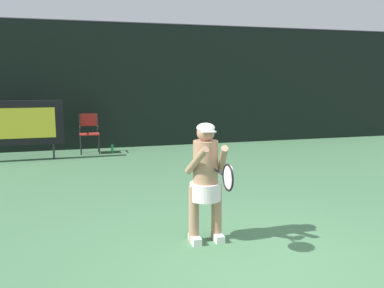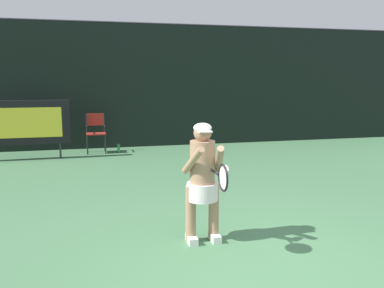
{
  "view_description": "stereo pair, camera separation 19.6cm",
  "coord_description": "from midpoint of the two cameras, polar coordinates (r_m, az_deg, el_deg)",
  "views": [
    {
      "loc": [
        -1.97,
        -3.87,
        2.03
      ],
      "look_at": [
        -0.26,
        2.1,
        1.05
      ],
      "focal_mm": 38.78,
      "sensor_mm": 36.0,
      "label": 1
    },
    {
      "loc": [
        -1.78,
        -3.92,
        2.03
      ],
      "look_at": [
        -0.26,
        2.1,
        1.05
      ],
      "focal_mm": 38.78,
      "sensor_mm": 36.0,
      "label": 2
    }
  ],
  "objects": [
    {
      "name": "umpire_chair",
      "position": [
        11.72,
        -14.43,
        1.77
      ],
      "size": [
        0.52,
        0.44,
        1.08
      ],
      "color": "black",
      "rests_on": "ground"
    },
    {
      "name": "ground",
      "position": [
        4.63,
        10.15,
        -17.32
      ],
      "size": [
        18.0,
        22.0,
        0.03
      ],
      "color": "#44714B"
    },
    {
      "name": "scoreboard",
      "position": [
        11.14,
        -23.39,
        2.65
      ],
      "size": [
        2.2,
        0.21,
        1.5
      ],
      "color": "black",
      "rests_on": "ground"
    },
    {
      "name": "water_bottle",
      "position": [
        11.64,
        -11.37,
        -0.64
      ],
      "size": [
        0.07,
        0.07,
        0.27
      ],
      "color": "#2B8746",
      "rests_on": "ground"
    },
    {
      "name": "tennis_racket",
      "position": [
        4.65,
        3.65,
        -4.58
      ],
      "size": [
        0.03,
        0.6,
        0.31
      ],
      "rotation": [
        0.0,
        0.0,
        -0.09
      ],
      "color": "black"
    },
    {
      "name": "backdrop_screen",
      "position": [
        12.54,
        -7.48,
        7.89
      ],
      "size": [
        18.0,
        0.12,
        3.66
      ],
      "color": "black",
      "rests_on": "ground"
    },
    {
      "name": "tennis_player",
      "position": [
        5.15,
        0.82,
        -4.61
      ],
      "size": [
        0.52,
        0.59,
        1.5
      ],
      "color": "white",
      "rests_on": "ground"
    }
  ]
}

